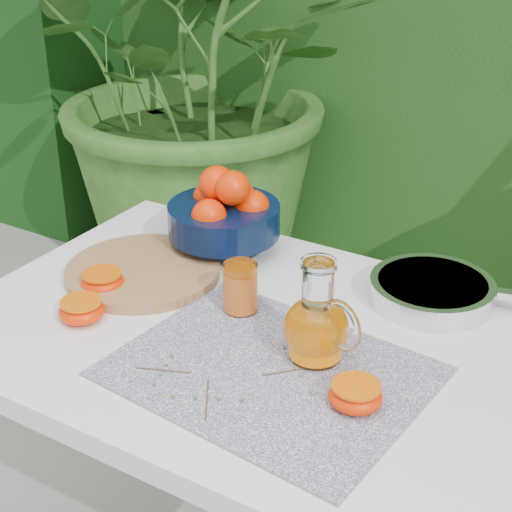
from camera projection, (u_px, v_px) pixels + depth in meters
The scene contains 10 objects.
potted_plant_left at pixel (212, 68), 2.76m from camera, with size 1.60×1.60×1.60m, color #316321.
white_table at pixel (250, 368), 1.37m from camera, with size 1.00×0.70×0.75m.
placemat at pixel (270, 371), 1.22m from camera, with size 0.47×0.36×0.00m, color #0B0D43.
cutting_board at pixel (143, 271), 1.50m from camera, with size 0.30×0.30×0.02m, color #9C7646.
fruit_bowl at pixel (225, 213), 1.56m from camera, with size 0.23×0.23×0.18m.
juice_pitcher at pixel (317, 325), 1.22m from camera, with size 0.16×0.14×0.17m.
juice_tumbler at pixel (240, 289), 1.36m from camera, with size 0.08×0.08×0.09m.
saute_pan at pixel (434, 290), 1.40m from camera, with size 0.41×0.27×0.04m.
orange_halves at pixel (169, 324), 1.31m from camera, with size 0.63×0.19×0.04m.
thyme_sprigs at pixel (226, 378), 1.19m from camera, with size 0.27×0.22×0.01m.
Camera 1 is at (0.62, -0.99, 1.47)m, focal length 55.00 mm.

